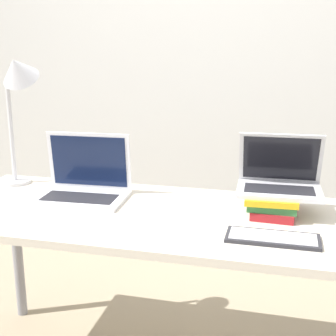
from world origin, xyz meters
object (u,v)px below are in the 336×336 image
at_px(laptop_left, 84,185).
at_px(laptop_on_books, 279,180).
at_px(book_stack, 273,202).
at_px(wireless_keyboard, 273,238).
at_px(desk_lamp, 17,85).

bearing_deg(laptop_left, laptop_on_books, 1.85).
height_order(laptop_left, book_stack, laptop_left).
xyz_separation_m(laptop_left, wireless_keyboard, (0.79, -0.26, -0.05)).
bearing_deg(book_stack, laptop_left, -179.59).
height_order(book_stack, laptop_on_books, laptop_on_books).
bearing_deg(desk_lamp, laptop_left, -14.94).
bearing_deg(wireless_keyboard, laptop_left, 161.50).
xyz_separation_m(book_stack, laptop_on_books, (0.02, 0.02, 0.08)).
bearing_deg(laptop_left, wireless_keyboard, -18.50).
distance_m(book_stack, wireless_keyboard, 0.27).
height_order(laptop_on_books, desk_lamp, desk_lamp).
xyz_separation_m(laptop_on_books, wireless_keyboard, (-0.01, -0.29, -0.12)).
bearing_deg(laptop_on_books, book_stack, -132.57).
relative_size(book_stack, wireless_keyboard, 0.88).
xyz_separation_m(wireless_keyboard, desk_lamp, (-1.12, 0.35, 0.45)).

